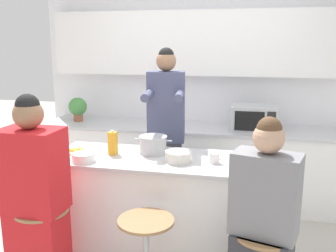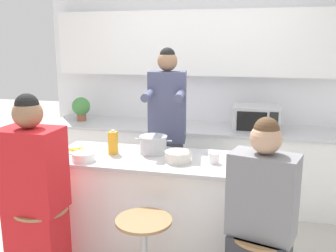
# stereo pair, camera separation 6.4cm
# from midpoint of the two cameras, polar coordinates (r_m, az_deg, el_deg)

# --- Properties ---
(wall_back) EXTENTS (3.85, 0.22, 2.70)m
(wall_back) POSITION_cam_midpoint_polar(r_m,az_deg,el_deg) (4.58, 4.08, 8.92)
(wall_back) COLOR white
(wall_back) RESTS_ON ground_plane
(back_counter) EXTENTS (3.58, 0.71, 0.88)m
(back_counter) POSITION_cam_midpoint_polar(r_m,az_deg,el_deg) (4.45, 3.23, -5.60)
(back_counter) COLOR white
(back_counter) RESTS_ON ground_plane
(kitchen_island) EXTENTS (1.90, 0.68, 0.92)m
(kitchen_island) POSITION_cam_midpoint_polar(r_m,az_deg,el_deg) (3.18, -0.86, -12.79)
(kitchen_island) COLOR black
(kitchen_island) RESTS_ON ground_plane
(bar_stool_leftmost) EXTENTS (0.38, 0.38, 0.69)m
(bar_stool_leftmost) POSITION_cam_midpoint_polar(r_m,az_deg,el_deg) (2.97, -18.92, -17.33)
(bar_stool_leftmost) COLOR #997047
(bar_stool_leftmost) RESTS_ON ground_plane
(person_cooking) EXTENTS (0.42, 0.62, 1.79)m
(person_cooking) POSITION_cam_midpoint_polar(r_m,az_deg,el_deg) (3.56, -0.79, -2.55)
(person_cooking) COLOR #383842
(person_cooking) RESTS_ON ground_plane
(person_wrapped_blanket) EXTENTS (0.42, 0.29, 1.50)m
(person_wrapped_blanket) POSITION_cam_midpoint_polar(r_m,az_deg,el_deg) (2.82, -20.14, -11.38)
(person_wrapped_blanket) COLOR red
(person_wrapped_blanket) RESTS_ON ground_plane
(person_seated_near) EXTENTS (0.44, 0.35, 1.42)m
(person_seated_near) POSITION_cam_midpoint_polar(r_m,az_deg,el_deg) (2.46, 13.47, -16.51)
(person_seated_near) COLOR #333338
(person_seated_near) RESTS_ON ground_plane
(cooking_pot) EXTENTS (0.32, 0.23, 0.15)m
(cooking_pot) POSITION_cam_midpoint_polar(r_m,az_deg,el_deg) (3.12, -2.86, -2.88)
(cooking_pot) COLOR #B7BABC
(cooking_pot) RESTS_ON kitchen_island
(fruit_bowl) EXTENTS (0.18, 0.18, 0.07)m
(fruit_bowl) POSITION_cam_midpoint_polar(r_m,az_deg,el_deg) (3.00, -13.35, -4.66)
(fruit_bowl) COLOR white
(fruit_bowl) RESTS_ON kitchen_island
(mixing_bowl_steel) EXTENTS (0.21, 0.21, 0.08)m
(mixing_bowl_steel) POSITION_cam_midpoint_polar(r_m,az_deg,el_deg) (2.91, 0.96, -4.67)
(mixing_bowl_steel) COLOR silver
(mixing_bowl_steel) RESTS_ON kitchen_island
(coffee_cup_near) EXTENTS (0.12, 0.09, 0.08)m
(coffee_cup_near) POSITION_cam_midpoint_polar(r_m,az_deg,el_deg) (2.72, 9.70, -6.12)
(coffee_cup_near) COLOR #DB4C51
(coffee_cup_near) RESTS_ON kitchen_island
(coffee_cup_far) EXTENTS (0.11, 0.08, 0.08)m
(coffee_cup_far) POSITION_cam_midpoint_polar(r_m,az_deg,el_deg) (2.90, 6.50, -4.86)
(coffee_cup_far) COLOR white
(coffee_cup_far) RESTS_ON kitchen_island
(banana_bunch) EXTENTS (0.18, 0.13, 0.06)m
(banana_bunch) POSITION_cam_midpoint_polar(r_m,az_deg,el_deg) (3.22, -14.21, -3.67)
(banana_bunch) COLOR yellow
(banana_bunch) RESTS_ON kitchen_island
(juice_carton) EXTENTS (0.06, 0.06, 0.21)m
(juice_carton) POSITION_cam_midpoint_polar(r_m,az_deg,el_deg) (3.13, -8.98, -2.58)
(juice_carton) COLOR gold
(juice_carton) RESTS_ON kitchen_island
(microwave) EXTENTS (0.50, 0.39, 0.27)m
(microwave) POSITION_cam_midpoint_polar(r_m,az_deg,el_deg) (4.21, 12.49, 1.21)
(microwave) COLOR #B2B5B7
(microwave) RESTS_ON back_counter
(potted_plant) EXTENTS (0.22, 0.22, 0.29)m
(potted_plant) POSITION_cam_midpoint_polar(r_m,az_deg,el_deg) (4.74, -13.96, 2.73)
(potted_plant) COLOR #93563D
(potted_plant) RESTS_ON back_counter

